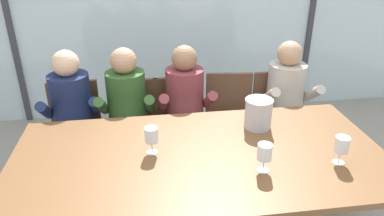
{
  "coord_description": "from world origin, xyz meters",
  "views": [
    {
      "loc": [
        -0.32,
        -1.87,
        1.99
      ],
      "look_at": [
        0.0,
        0.35,
        0.92
      ],
      "focal_mm": 33.95,
      "sensor_mm": 36.0,
      "label": 1
    }
  ],
  "objects_px": {
    "dining_table": "(200,163)",
    "person_navy_polo": "(72,115)",
    "person_maroon_top": "(186,108)",
    "wine_glass_near_bucket": "(342,145)",
    "chair_center": "(179,120)",
    "chair_right_of_center": "(229,115)",
    "wine_glass_by_left_taster": "(151,135)",
    "wine_glass_center_pour": "(265,153)",
    "chair_near_curtain": "(76,126)",
    "chair_left_of_center": "(135,123)",
    "person_olive_shirt": "(127,111)",
    "person_beige_jumper": "(288,102)",
    "ice_bucket_primary": "(258,113)",
    "chair_near_window_right": "(277,114)"
  },
  "relations": [
    {
      "from": "person_maroon_top",
      "to": "person_beige_jumper",
      "type": "distance_m",
      "value": 0.89
    },
    {
      "from": "chair_left_of_center",
      "to": "person_navy_polo",
      "type": "distance_m",
      "value": 0.53
    },
    {
      "from": "chair_right_of_center",
      "to": "person_navy_polo",
      "type": "relative_size",
      "value": 0.73
    },
    {
      "from": "chair_near_curtain",
      "to": "wine_glass_by_left_taster",
      "type": "height_order",
      "value": "wine_glass_by_left_taster"
    },
    {
      "from": "chair_near_curtain",
      "to": "person_beige_jumper",
      "type": "distance_m",
      "value": 1.84
    },
    {
      "from": "person_beige_jumper",
      "to": "chair_near_window_right",
      "type": "bearing_deg",
      "value": 104.61
    },
    {
      "from": "chair_left_of_center",
      "to": "person_navy_polo",
      "type": "relative_size",
      "value": 0.73
    },
    {
      "from": "chair_near_curtain",
      "to": "ice_bucket_primary",
      "type": "relative_size",
      "value": 4.13
    },
    {
      "from": "person_maroon_top",
      "to": "wine_glass_center_pour",
      "type": "distance_m",
      "value": 1.13
    },
    {
      "from": "chair_near_window_right",
      "to": "chair_right_of_center",
      "type": "bearing_deg",
      "value": 177.93
    },
    {
      "from": "wine_glass_by_left_taster",
      "to": "ice_bucket_primary",
      "type": "bearing_deg",
      "value": 17.15
    },
    {
      "from": "chair_near_window_right",
      "to": "person_olive_shirt",
      "type": "bearing_deg",
      "value": -173.6
    },
    {
      "from": "wine_glass_near_bucket",
      "to": "wine_glass_center_pour",
      "type": "height_order",
      "value": "same"
    },
    {
      "from": "dining_table",
      "to": "ice_bucket_primary",
      "type": "relative_size",
      "value": 10.81
    },
    {
      "from": "dining_table",
      "to": "chair_right_of_center",
      "type": "height_order",
      "value": "chair_right_of_center"
    },
    {
      "from": "chair_center",
      "to": "person_olive_shirt",
      "type": "height_order",
      "value": "person_olive_shirt"
    },
    {
      "from": "wine_glass_by_left_taster",
      "to": "wine_glass_near_bucket",
      "type": "xyz_separation_m",
      "value": [
        1.09,
        -0.27,
        0.0
      ]
    },
    {
      "from": "chair_center",
      "to": "chair_right_of_center",
      "type": "bearing_deg",
      "value": 1.76
    },
    {
      "from": "chair_right_of_center",
      "to": "person_navy_polo",
      "type": "height_order",
      "value": "person_navy_polo"
    },
    {
      "from": "person_maroon_top",
      "to": "chair_near_curtain",
      "type": "bearing_deg",
      "value": 171.41
    },
    {
      "from": "person_navy_polo",
      "to": "wine_glass_near_bucket",
      "type": "xyz_separation_m",
      "value": [
        1.7,
        -1.05,
        0.21
      ]
    },
    {
      "from": "chair_near_window_right",
      "to": "wine_glass_near_bucket",
      "type": "xyz_separation_m",
      "value": [
        -0.08,
        -1.17,
        0.38
      ]
    },
    {
      "from": "person_maroon_top",
      "to": "wine_glass_near_bucket",
      "type": "bearing_deg",
      "value": -53.86
    },
    {
      "from": "person_olive_shirt",
      "to": "person_maroon_top",
      "type": "distance_m",
      "value": 0.49
    },
    {
      "from": "person_beige_jumper",
      "to": "dining_table",
      "type": "bearing_deg",
      "value": -137.03
    },
    {
      "from": "chair_near_curtain",
      "to": "person_olive_shirt",
      "type": "relative_size",
      "value": 0.73
    },
    {
      "from": "wine_glass_by_left_taster",
      "to": "wine_glass_center_pour",
      "type": "distance_m",
      "value": 0.68
    },
    {
      "from": "person_navy_polo",
      "to": "wine_glass_center_pour",
      "type": "xyz_separation_m",
      "value": [
        1.23,
        -1.07,
        0.2
      ]
    },
    {
      "from": "dining_table",
      "to": "person_olive_shirt",
      "type": "xyz_separation_m",
      "value": [
        -0.47,
        0.85,
        -0.02
      ]
    },
    {
      "from": "chair_near_window_right",
      "to": "wine_glass_near_bucket",
      "type": "distance_m",
      "value": 1.24
    },
    {
      "from": "chair_left_of_center",
      "to": "chair_right_of_center",
      "type": "bearing_deg",
      "value": 4.82
    },
    {
      "from": "chair_center",
      "to": "chair_right_of_center",
      "type": "xyz_separation_m",
      "value": [
        0.46,
        0.03,
        0.0
      ]
    },
    {
      "from": "ice_bucket_primary",
      "to": "wine_glass_near_bucket",
      "type": "relative_size",
      "value": 1.23
    },
    {
      "from": "chair_right_of_center",
      "to": "person_maroon_top",
      "type": "xyz_separation_m",
      "value": [
        -0.41,
        -0.15,
        0.17
      ]
    },
    {
      "from": "dining_table",
      "to": "person_navy_polo",
      "type": "xyz_separation_m",
      "value": [
        -0.9,
        0.85,
        -0.02
      ]
    },
    {
      "from": "person_navy_polo",
      "to": "wine_glass_center_pour",
      "type": "bearing_deg",
      "value": -45.98
    },
    {
      "from": "dining_table",
      "to": "chair_center",
      "type": "bearing_deg",
      "value": 91.6
    },
    {
      "from": "dining_table",
      "to": "person_olive_shirt",
      "type": "bearing_deg",
      "value": 118.86
    },
    {
      "from": "chair_near_curtain",
      "to": "chair_left_of_center",
      "type": "height_order",
      "value": "same"
    },
    {
      "from": "dining_table",
      "to": "person_maroon_top",
      "type": "xyz_separation_m",
      "value": [
        0.02,
        0.85,
        -0.02
      ]
    },
    {
      "from": "person_maroon_top",
      "to": "wine_glass_by_left_taster",
      "type": "relative_size",
      "value": 6.9
    },
    {
      "from": "chair_left_of_center",
      "to": "wine_glass_near_bucket",
      "type": "bearing_deg",
      "value": -41.39
    },
    {
      "from": "wine_glass_near_bucket",
      "to": "chair_near_window_right",
      "type": "bearing_deg",
      "value": 86.0
    },
    {
      "from": "chair_left_of_center",
      "to": "person_beige_jumper",
      "type": "xyz_separation_m",
      "value": [
        1.32,
        -0.11,
        0.17
      ]
    },
    {
      "from": "person_olive_shirt",
      "to": "person_maroon_top",
      "type": "height_order",
      "value": "same"
    },
    {
      "from": "chair_center",
      "to": "chair_right_of_center",
      "type": "height_order",
      "value": "same"
    },
    {
      "from": "chair_left_of_center",
      "to": "ice_bucket_primary",
      "type": "height_order",
      "value": "ice_bucket_primary"
    },
    {
      "from": "chair_right_of_center",
      "to": "person_beige_jumper",
      "type": "distance_m",
      "value": 0.53
    },
    {
      "from": "person_maroon_top",
      "to": "chair_right_of_center",
      "type": "bearing_deg",
      "value": 19.17
    },
    {
      "from": "person_navy_polo",
      "to": "wine_glass_near_bucket",
      "type": "relative_size",
      "value": 6.9
    }
  ]
}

